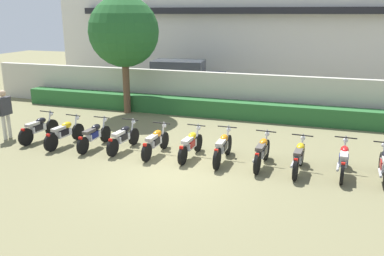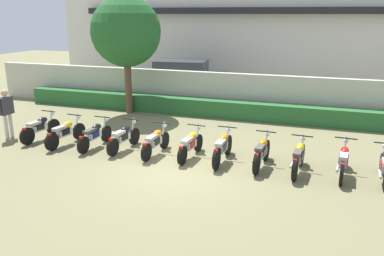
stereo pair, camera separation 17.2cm
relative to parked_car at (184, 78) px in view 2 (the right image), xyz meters
name	(u,v)px [view 2 (the right image)]	position (x,y,z in m)	size (l,w,h in m)	color
ground	(176,171)	(3.51, -10.24, -0.94)	(60.00, 60.00, 0.00)	olive
building	(270,15)	(3.51, 6.17, 3.25)	(25.99, 6.50, 8.37)	silver
compound_wall	(234,94)	(3.51, -3.17, -0.03)	(24.69, 0.30, 1.81)	#BCB7A8
hedge_row	(230,109)	(3.51, -3.87, -0.57)	(19.75, 0.70, 0.73)	#28602D
parked_car	(184,78)	(0.00, 0.00, 0.00)	(4.69, 2.53, 1.89)	navy
tree_near_inspector	(126,32)	(-0.99, -4.43, 2.60)	(3.00, 3.00, 5.06)	brown
motorcycle_in_row_0	(40,128)	(-2.05, -9.06, -0.49)	(0.60, 1.85, 0.96)	black
motorcycle_in_row_1	(65,132)	(-0.88, -9.23, -0.49)	(0.60, 1.93, 0.95)	black
motorcycle_in_row_2	(95,135)	(0.21, -9.14, -0.50)	(0.60, 1.92, 0.94)	black
motorcycle_in_row_3	(124,137)	(1.24, -9.07, -0.50)	(0.60, 1.85, 0.94)	black
motorcycle_in_row_4	(156,141)	(2.41, -9.14, -0.50)	(0.60, 1.84, 0.94)	black
motorcycle_in_row_5	(190,144)	(3.54, -9.04, -0.50)	(0.60, 1.85, 0.94)	black
motorcycle_in_row_6	(223,147)	(4.56, -9.06, -0.48)	(0.60, 1.95, 0.98)	black
motorcycle_in_row_7	(262,152)	(5.74, -9.10, -0.48)	(0.60, 1.84, 0.98)	black
motorcycle_in_row_8	(299,157)	(6.78, -9.20, -0.48)	(0.60, 1.86, 0.98)	black
motorcycle_in_row_9	(343,160)	(7.96, -9.04, -0.48)	(0.60, 1.91, 0.97)	black
inspector_person	(6,109)	(-3.29, -9.22, 0.11)	(0.24, 0.70, 1.76)	beige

